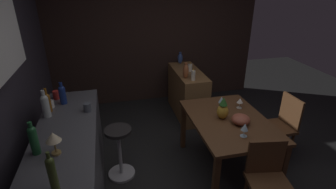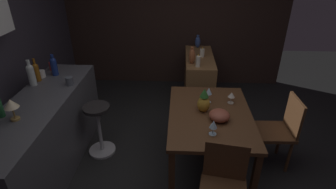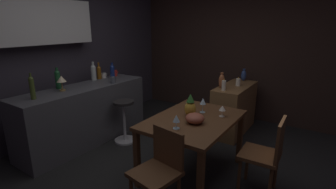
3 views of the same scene
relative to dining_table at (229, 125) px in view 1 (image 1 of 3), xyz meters
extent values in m
plane|color=black|center=(-0.17, 0.35, -0.65)|extent=(9.00, 9.00, 0.00)
cube|color=#33231E|center=(2.38, 0.65, 0.65)|extent=(0.10, 4.40, 2.60)
cube|color=#56351E|center=(0.00, 0.00, 0.07)|extent=(1.26, 0.89, 0.04)
cube|color=#56351E|center=(-0.58, 0.40, -0.30)|extent=(0.06, 0.06, 0.70)
cube|color=#56351E|center=(0.58, 0.40, -0.30)|extent=(0.06, 0.06, 0.70)
cube|color=#56351E|center=(-0.58, -0.40, -0.30)|extent=(0.06, 0.06, 0.70)
cube|color=#56351E|center=(0.58, -0.40, -0.30)|extent=(0.06, 0.06, 0.70)
cube|color=#4C4C51|center=(-0.13, 1.84, -0.20)|extent=(2.10, 0.60, 0.90)
cube|color=olive|center=(1.56, 0.03, -0.24)|extent=(1.10, 0.44, 0.82)
cube|color=#56351E|center=(-0.84, -0.05, -0.19)|extent=(0.46, 0.46, 0.04)
cube|color=#56351E|center=(-0.67, -0.08, 0.01)|extent=(0.09, 0.38, 0.40)
cube|color=#56351E|center=(0.10, -0.77, -0.20)|extent=(0.41, 0.41, 0.04)
cube|color=#56351E|center=(0.11, -0.95, 0.01)|extent=(0.38, 0.04, 0.44)
cylinder|color=#56351E|center=(-0.06, -0.61, -0.44)|extent=(0.04, 0.04, 0.43)
cylinder|color=#56351E|center=(0.26, -0.60, -0.44)|extent=(0.04, 0.04, 0.43)
cylinder|color=#56351E|center=(-0.06, -0.93, -0.44)|extent=(0.04, 0.04, 0.43)
cylinder|color=#56351E|center=(0.26, -0.92, -0.44)|extent=(0.04, 0.04, 0.43)
cylinder|color=#262323|center=(0.19, 1.32, 0.00)|extent=(0.32, 0.32, 0.04)
cylinder|color=silver|center=(0.19, 1.32, -0.33)|extent=(0.04, 0.04, 0.63)
cylinder|color=silver|center=(0.19, 1.32, -0.64)|extent=(0.34, 0.34, 0.03)
cylinder|color=silver|center=(0.24, -0.26, 0.09)|extent=(0.07, 0.07, 0.00)
cylinder|color=silver|center=(0.24, -0.26, 0.13)|extent=(0.01, 0.01, 0.07)
cone|color=silver|center=(0.24, -0.26, 0.19)|extent=(0.08, 0.08, 0.06)
cylinder|color=silver|center=(-0.37, 0.01, 0.09)|extent=(0.08, 0.08, 0.00)
cylinder|color=silver|center=(-0.37, 0.01, 0.13)|extent=(0.01, 0.01, 0.07)
cone|color=silver|center=(-0.37, 0.01, 0.20)|extent=(0.08, 0.08, 0.08)
cylinder|color=silver|center=(0.25, 0.01, 0.09)|extent=(0.07, 0.07, 0.00)
cylinder|color=silver|center=(0.25, 0.01, 0.14)|extent=(0.01, 0.01, 0.10)
cone|color=silver|center=(0.25, 0.01, 0.24)|extent=(0.08, 0.08, 0.08)
ellipsoid|color=gold|center=(0.05, 0.08, 0.18)|extent=(0.14, 0.14, 0.18)
cone|color=#2D6B28|center=(0.05, 0.08, 0.32)|extent=(0.10, 0.10, 0.10)
ellipsoid|color=#9E4C38|center=(-0.12, -0.08, 0.14)|extent=(0.22, 0.22, 0.11)
cylinder|color=#8C5114|center=(0.39, 2.06, 0.34)|extent=(0.07, 0.07, 0.19)
sphere|color=#8C5114|center=(0.39, 2.06, 0.43)|extent=(0.07, 0.07, 0.07)
cylinder|color=#8C5114|center=(0.39, 2.06, 0.49)|extent=(0.03, 0.03, 0.08)
cylinder|color=navy|center=(0.57, 1.93, 0.34)|extent=(0.08, 0.08, 0.19)
sphere|color=navy|center=(0.57, 1.93, 0.44)|extent=(0.08, 0.08, 0.08)
cylinder|color=navy|center=(0.57, 1.93, 0.49)|extent=(0.04, 0.04, 0.06)
cylinder|color=#1E592D|center=(-0.40, 2.04, 0.36)|extent=(0.07, 0.07, 0.23)
sphere|color=#1E592D|center=(-0.40, 2.04, 0.48)|extent=(0.07, 0.07, 0.07)
cylinder|color=#1E592D|center=(-0.40, 2.04, 0.53)|extent=(0.04, 0.04, 0.06)
cylinder|color=#475623|center=(-0.90, 1.81, 0.38)|extent=(0.06, 0.06, 0.26)
sphere|color=#475623|center=(-0.90, 1.81, 0.51)|extent=(0.06, 0.06, 0.06)
cylinder|color=#475623|center=(-0.90, 1.81, 0.56)|extent=(0.03, 0.03, 0.06)
cylinder|color=silver|center=(0.27, 2.06, 0.36)|extent=(0.08, 0.08, 0.22)
sphere|color=silver|center=(0.27, 2.06, 0.46)|extent=(0.08, 0.08, 0.08)
cylinder|color=silver|center=(0.27, 2.06, 0.52)|extent=(0.04, 0.04, 0.07)
cylinder|color=red|center=(0.74, 2.03, 0.30)|extent=(0.08, 0.08, 0.11)
torus|color=red|center=(0.79, 2.03, 0.31)|extent=(0.05, 0.01, 0.05)
cylinder|color=#515660|center=(0.30, 1.64, 0.30)|extent=(0.09, 0.09, 0.10)
torus|color=#515660|center=(0.35, 1.64, 0.30)|extent=(0.05, 0.01, 0.05)
cylinder|color=white|center=(0.50, 2.07, 0.29)|extent=(0.09, 0.09, 0.09)
torus|color=white|center=(0.55, 2.07, 0.30)|extent=(0.05, 0.01, 0.05)
cylinder|color=#A58447|center=(-0.45, 1.87, 0.26)|extent=(0.08, 0.08, 0.02)
cylinder|color=#A58447|center=(-0.45, 1.87, 0.32)|extent=(0.02, 0.02, 0.11)
cone|color=beige|center=(-0.45, 1.87, 0.42)|extent=(0.13, 0.13, 0.08)
cylinder|color=white|center=(1.14, 0.08, 0.25)|extent=(0.06, 0.06, 0.16)
ellipsoid|color=yellow|center=(1.14, 0.08, 0.34)|extent=(0.01, 0.01, 0.03)
cylinder|color=white|center=(1.56, 0.00, 0.23)|extent=(0.07, 0.07, 0.12)
ellipsoid|color=yellow|center=(1.56, 0.00, 0.30)|extent=(0.01, 0.01, 0.03)
ellipsoid|color=#334C8C|center=(2.00, 0.05, 0.27)|extent=(0.09, 0.09, 0.20)
cylinder|color=#334C8C|center=(2.00, 0.05, 0.38)|extent=(0.05, 0.05, 0.02)
ellipsoid|color=#B26038|center=(1.25, 0.17, 0.28)|extent=(0.09, 0.09, 0.23)
cylinder|color=#B26038|center=(1.25, 0.17, 0.41)|extent=(0.05, 0.05, 0.02)
camera|label=1|loc=(-2.47, 1.35, 1.66)|focal=27.71mm
camera|label=2|loc=(-2.47, 0.34, 1.64)|focal=28.49mm
camera|label=3|loc=(-2.47, -1.28, 1.16)|focal=26.64mm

